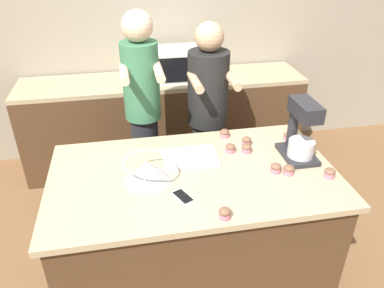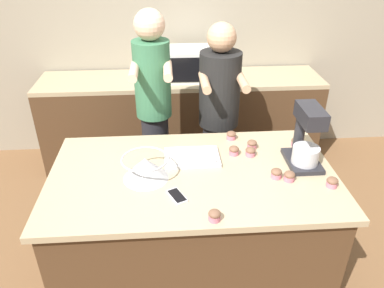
# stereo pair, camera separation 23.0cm
# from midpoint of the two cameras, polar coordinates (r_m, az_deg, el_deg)

# --- Properties ---
(ground_plane) EXTENTS (16.00, 16.00, 0.00)m
(ground_plane) POSITION_cam_midpoint_polar(r_m,az_deg,el_deg) (2.96, -2.16, -18.87)
(ground_plane) COLOR brown
(back_wall) EXTENTS (10.00, 0.06, 2.70)m
(back_wall) POSITION_cam_midpoint_polar(r_m,az_deg,el_deg) (3.97, -7.06, 17.09)
(back_wall) COLOR gray
(back_wall) RESTS_ON ground_plane
(island_counter) EXTENTS (1.80, 1.03, 0.89)m
(island_counter) POSITION_cam_midpoint_polar(r_m,az_deg,el_deg) (2.64, -2.35, -12.46)
(island_counter) COLOR #4C331E
(island_counter) RESTS_ON ground_plane
(back_counter) EXTENTS (2.80, 0.60, 0.94)m
(back_counter) POSITION_cam_midpoint_polar(r_m,az_deg,el_deg) (3.94, -5.86, 3.40)
(back_counter) COLOR #4C331E
(back_counter) RESTS_ON ground_plane
(person_left) EXTENTS (0.30, 0.48, 1.75)m
(person_left) POSITION_cam_midpoint_polar(r_m,az_deg,el_deg) (3.01, -9.62, 4.51)
(person_left) COLOR #232328
(person_left) RESTS_ON ground_plane
(person_right) EXTENTS (0.34, 0.50, 1.64)m
(person_right) POSITION_cam_midpoint_polar(r_m,az_deg,el_deg) (3.09, 0.25, 4.00)
(person_right) COLOR #232328
(person_right) RESTS_ON ground_plane
(stand_mixer) EXTENTS (0.20, 0.30, 0.40)m
(stand_mixer) POSITION_cam_midpoint_polar(r_m,az_deg,el_deg) (2.50, 13.72, 1.52)
(stand_mixer) COLOR #232328
(stand_mixer) RESTS_ON island_counter
(mixing_bowl) EXTENTS (0.29, 0.29, 0.14)m
(mixing_bowl) POSITION_cam_midpoint_polar(r_m,az_deg,el_deg) (2.28, -9.76, -4.08)
(mixing_bowl) COLOR #BCBCC1
(mixing_bowl) RESTS_ON island_counter
(baking_tray) EXTENTS (0.36, 0.25, 0.04)m
(baking_tray) POSITION_cam_midpoint_polar(r_m,az_deg,el_deg) (2.48, -2.96, -2.02)
(baking_tray) COLOR #BCBCC1
(baking_tray) RESTS_ON island_counter
(microwave_oven) EXTENTS (0.52, 0.39, 0.29)m
(microwave_oven) POSITION_cam_midpoint_polar(r_m,az_deg,el_deg) (3.71, -4.67, 12.04)
(microwave_oven) COLOR silver
(microwave_oven) RESTS_ON back_counter
(cell_phone) EXTENTS (0.12, 0.16, 0.01)m
(cell_phone) POSITION_cam_midpoint_polar(r_m,az_deg,el_deg) (2.16, -4.48, -8.15)
(cell_phone) COLOR silver
(cell_phone) RESTS_ON island_counter
(cupcake_0) EXTENTS (0.07, 0.07, 0.06)m
(cupcake_0) POSITION_cam_midpoint_polar(r_m,az_deg,el_deg) (2.55, 3.31, -0.70)
(cupcake_0) COLOR #D17084
(cupcake_0) RESTS_ON island_counter
(cupcake_1) EXTENTS (0.07, 0.07, 0.06)m
(cupcake_1) POSITION_cam_midpoint_polar(r_m,az_deg,el_deg) (2.56, 5.80, -0.73)
(cupcake_1) COLOR #D17084
(cupcake_1) RESTS_ON island_counter
(cupcake_2) EXTENTS (0.07, 0.07, 0.06)m
(cupcake_2) POSITION_cam_midpoint_polar(r_m,az_deg,el_deg) (2.65, 5.87, 0.38)
(cupcake_2) COLOR #D17084
(cupcake_2) RESTS_ON island_counter
(cupcake_3) EXTENTS (0.07, 0.07, 0.06)m
(cupcake_3) POSITION_cam_midpoint_polar(r_m,az_deg,el_deg) (2.38, 9.97, -3.70)
(cupcake_3) COLOR #D17084
(cupcake_3) RESTS_ON island_counter
(cupcake_4) EXTENTS (0.07, 0.07, 0.06)m
(cupcake_4) POSITION_cam_midpoint_polar(r_m,az_deg,el_deg) (2.74, 2.59, 1.58)
(cupcake_4) COLOR #D17084
(cupcake_4) RESTS_ON island_counter
(cupcake_5) EXTENTS (0.07, 0.07, 0.06)m
(cupcake_5) POSITION_cam_midpoint_polar(r_m,az_deg,el_deg) (2.41, 17.73, -4.30)
(cupcake_5) COLOR #D17084
(cupcake_5) RESTS_ON island_counter
(cupcake_6) EXTENTS (0.07, 0.07, 0.06)m
(cupcake_6) POSITION_cam_midpoint_polar(r_m,az_deg,el_deg) (2.76, 12.15, 1.09)
(cupcake_6) COLOR #D17084
(cupcake_6) RESTS_ON island_counter
(cupcake_7) EXTENTS (0.07, 0.07, 0.06)m
(cupcake_7) POSITION_cam_midpoint_polar(r_m,az_deg,el_deg) (2.38, 11.87, -3.95)
(cupcake_7) COLOR #D17084
(cupcake_7) RESTS_ON island_counter
(cupcake_8) EXTENTS (0.07, 0.07, 0.06)m
(cupcake_8) POSITION_cam_midpoint_polar(r_m,az_deg,el_deg) (2.00, 1.71, -10.62)
(cupcake_8) COLOR #D17084
(cupcake_8) RESTS_ON island_counter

